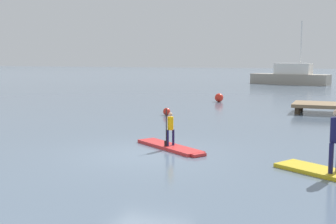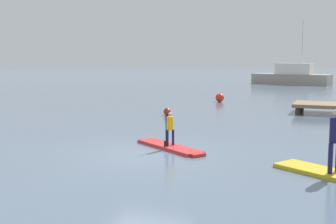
{
  "view_description": "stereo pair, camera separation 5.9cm",
  "coord_description": "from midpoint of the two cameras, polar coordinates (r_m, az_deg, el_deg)",
  "views": [
    {
      "loc": [
        5.48,
        -11.81,
        2.9
      ],
      "look_at": [
        -0.48,
        3.04,
        0.93
      ],
      "focal_mm": 46.77,
      "sensor_mm": 36.0,
      "label": 1
    },
    {
      "loc": [
        5.54,
        -11.79,
        2.9
      ],
      "look_at": [
        -0.48,
        3.04,
        0.93
      ],
      "focal_mm": 46.77,
      "sensor_mm": 36.0,
      "label": 2
    }
  ],
  "objects": [
    {
      "name": "ground_plane",
      "position": [
        13.34,
        -2.89,
        -5.54
      ],
      "size": [
        240.0,
        240.0,
        0.0
      ],
      "primitive_type": "plane",
      "color": "slate"
    },
    {
      "name": "paddleboard_near",
      "position": [
        14.17,
        0.42,
        -4.58
      ],
      "size": [
        2.85,
        2.12,
        0.1
      ],
      "color": "red",
      "rests_on": "ground"
    },
    {
      "name": "paddler_child_solo",
      "position": [
        14.05,
        0.37,
        -1.97
      ],
      "size": [
        0.27,
        0.34,
        1.22
      ],
      "color": "#19194C",
      "rests_on": "paddleboard_near"
    },
    {
      "name": "paddler_adult",
      "position": [
        11.46,
        21.11,
        -3.0
      ],
      "size": [
        0.38,
        0.44,
        1.74
      ],
      "color": "#19194C",
      "rests_on": "paddleboard_far"
    },
    {
      "name": "fishing_boat_green_midground",
      "position": [
        51.06,
        15.86,
        4.51
      ],
      "size": [
        8.88,
        4.09,
        6.97
      ],
      "color": "#9E9384",
      "rests_on": "ground"
    },
    {
      "name": "mooring_buoy_near",
      "position": [
        29.47,
        6.82,
        1.87
      ],
      "size": [
        0.57,
        0.57,
        0.57
      ],
      "primitive_type": "sphere",
      "color": "red",
      "rests_on": "ground"
    },
    {
      "name": "mooring_buoy_far",
      "position": [
        22.38,
        -0.05,
        0.06
      ],
      "size": [
        0.38,
        0.38,
        0.38
      ],
      "primitive_type": "sphere",
      "color": "red",
      "rests_on": "ground"
    }
  ]
}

